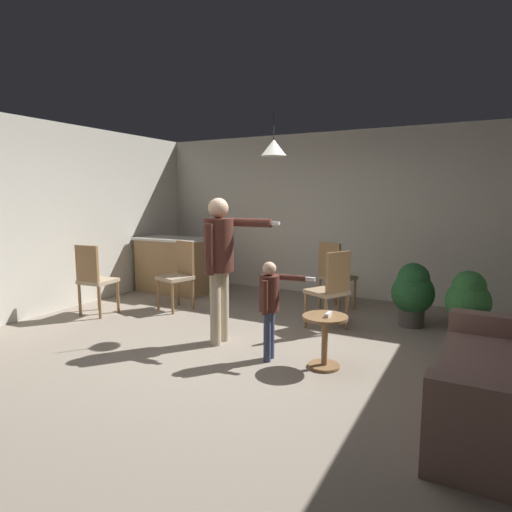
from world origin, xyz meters
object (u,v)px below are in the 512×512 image
object	(u,v)px
dining_chair_by_counter	(334,273)
dining_chair_centre_back	(94,277)
person_child	(270,300)
dining_chair_near_wall	(331,287)
kitchen_counter	(173,265)
potted_plant_by_wall	(413,292)
person_adult	(220,254)
potted_plant_corner	(468,300)
side_table_by_couch	(325,335)
spare_remote_on_table	(328,314)
couch_floral	(511,385)
dining_chair_spare	(179,272)

from	to	relation	value
dining_chair_by_counter	dining_chair_centre_back	size ratio (longest dim) A/B	1.00
person_child	dining_chair_near_wall	xyz separation A→B (m)	(0.23, 1.23, -0.09)
kitchen_counter	potted_plant_by_wall	size ratio (longest dim) A/B	1.54
person_adult	dining_chair_by_counter	xyz separation A→B (m)	(0.69, 2.00, -0.47)
dining_chair_by_counter	potted_plant_corner	size ratio (longest dim) A/B	1.27
side_table_by_couch	person_adult	bearing A→B (deg)	174.01
dining_chair_by_counter	potted_plant_by_wall	distance (m)	1.18
spare_remote_on_table	dining_chair_centre_back	bearing A→B (deg)	175.33
side_table_by_couch	dining_chair_centre_back	world-z (taller)	dining_chair_centre_back
couch_floral	potted_plant_corner	world-z (taller)	couch_floral
person_child	kitchen_counter	bearing A→B (deg)	-131.26
kitchen_counter	spare_remote_on_table	distance (m)	3.98
dining_chair_centre_back	potted_plant_corner	world-z (taller)	dining_chair_centre_back
couch_floral	dining_chair_by_counter	world-z (taller)	same
person_adult	potted_plant_by_wall	xyz separation A→B (m)	(1.83, 1.70, -0.57)
dining_chair_by_counter	dining_chair_near_wall	bearing A→B (deg)	-51.99
side_table_by_couch	person_adult	distance (m)	1.46
dining_chair_near_wall	side_table_by_couch	bearing A→B (deg)	-137.57
person_child	dining_chair_near_wall	world-z (taller)	person_child
couch_floral	dining_chair_centre_back	world-z (taller)	same
spare_remote_on_table	person_adult	bearing A→B (deg)	174.04
dining_chair_centre_back	side_table_by_couch	bearing A→B (deg)	-8.94
side_table_by_couch	person_child	size ratio (longest dim) A/B	0.51
person_adult	kitchen_counter	bearing A→B (deg)	-130.87
dining_chair_by_counter	dining_chair_centre_back	world-z (taller)	same
dining_chair_near_wall	potted_plant_corner	xyz separation A→B (m)	(1.51, 0.56, -0.11)
kitchen_counter	person_adult	size ratio (longest dim) A/B	0.77
couch_floral	dining_chair_spare	world-z (taller)	same
potted_plant_corner	potted_plant_by_wall	distance (m)	0.65
person_adult	potted_plant_corner	world-z (taller)	person_adult
dining_chair_by_counter	spare_remote_on_table	world-z (taller)	dining_chair_by_counter
kitchen_counter	spare_remote_on_table	xyz separation A→B (m)	(3.46, -1.98, 0.06)
couch_floral	spare_remote_on_table	size ratio (longest dim) A/B	13.94
kitchen_counter	side_table_by_couch	world-z (taller)	kitchen_counter
dining_chair_by_counter	dining_chair_near_wall	distance (m)	1.00
person_adult	dining_chair_spare	world-z (taller)	person_adult
couch_floral	person_child	xyz separation A→B (m)	(-2.10, 0.38, 0.30)
kitchen_counter	person_adult	distance (m)	2.88
side_table_by_couch	potted_plant_by_wall	xyz separation A→B (m)	(0.55, 1.83, 0.12)
dining_chair_by_counter	dining_chair_near_wall	world-z (taller)	same
dining_chair_centre_back	person_adult	bearing A→B (deg)	-8.16
kitchen_counter	dining_chair_near_wall	bearing A→B (deg)	-14.67
dining_chair_by_counter	spare_remote_on_table	xyz separation A→B (m)	(0.62, -2.13, -0.01)
person_child	dining_chair_centre_back	xyz separation A→B (m)	(-2.90, 0.35, -0.09)
person_adult	side_table_by_couch	bearing A→B (deg)	83.75
potted_plant_corner	dining_chair_centre_back	bearing A→B (deg)	-162.74
side_table_by_couch	spare_remote_on_table	xyz separation A→B (m)	(0.03, -0.00, 0.21)
dining_chair_spare	spare_remote_on_table	bearing A→B (deg)	173.21
person_child	dining_chair_near_wall	distance (m)	1.26
side_table_by_couch	dining_chair_by_counter	size ratio (longest dim) A/B	0.52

